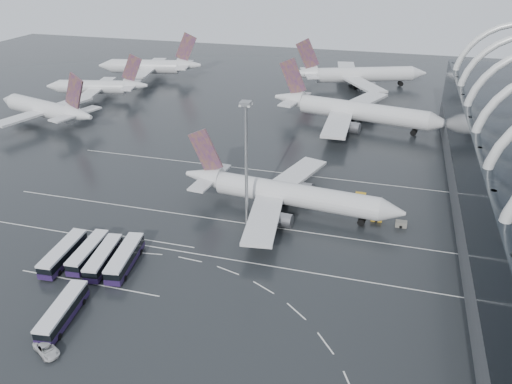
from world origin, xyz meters
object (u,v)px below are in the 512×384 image
(airliner_main, at_px, (285,194))
(gse_cart_belly_d, at_px, (401,224))
(airliner_gate_c, at_px, (357,75))
(jet_remote_west, at_px, (47,110))
(gse_cart_belly_e, at_px, (361,196))
(bus_row_far_b, at_px, (63,311))
(van_curve_a, at_px, (46,349))
(gse_cart_belly_a, at_px, (377,218))
(bus_row_near_a, at_px, (63,254))
(bus_row_near_d, at_px, (125,258))
(bus_row_near_b, at_px, (88,252))
(airliner_gate_b, at_px, (354,111))
(jet_remote_far, at_px, (152,67))
(bus_row_near_c, at_px, (104,257))
(floodlight_mast, at_px, (246,150))
(jet_remote_mid, at_px, (99,87))
(gse_cart_belly_b, at_px, (382,206))

(airliner_main, distance_m, gse_cart_belly_d, 26.04)
(airliner_main, relative_size, airliner_gate_c, 0.93)
(jet_remote_west, height_order, gse_cart_belly_e, jet_remote_west)
(bus_row_far_b, xyz_separation_m, gse_cart_belly_d, (52.15, 45.56, -1.10))
(van_curve_a, xyz_separation_m, gse_cart_belly_a, (45.06, 53.74, -0.07))
(airliner_main, height_order, bus_row_near_a, airliner_main)
(airliner_main, height_order, bus_row_near_d, airliner_main)
(bus_row_near_b, height_order, gse_cart_belly_e, bus_row_near_b)
(gse_cart_belly_e, bearing_deg, van_curve_a, -122.66)
(airliner_main, distance_m, airliner_gate_b, 63.65)
(jet_remote_west, xyz_separation_m, gse_cart_belly_d, (115.24, -37.20, -4.36))
(jet_remote_far, height_order, bus_row_near_c, jet_remote_far)
(bus_row_far_b, bearing_deg, floodlight_mast, -35.25)
(jet_remote_west, bearing_deg, bus_row_near_d, 150.37)
(gse_cart_belly_e, bearing_deg, jet_remote_far, 137.37)
(airliner_gate_c, height_order, jet_remote_far, airliner_gate_c)
(bus_row_near_b, xyz_separation_m, gse_cart_belly_a, (52.59, 30.49, -1.04))
(bus_row_near_a, distance_m, gse_cart_belly_e, 67.25)
(jet_remote_mid, bearing_deg, gse_cart_belly_a, 135.81)
(airliner_gate_b, bearing_deg, gse_cart_belly_e, -70.81)
(airliner_gate_b, bearing_deg, bus_row_far_b, -96.77)
(bus_row_near_b, bearing_deg, jet_remote_mid, 25.39)
(jet_remote_west, bearing_deg, airliner_gate_c, -125.50)
(jet_remote_far, relative_size, bus_row_far_b, 3.49)
(gse_cart_belly_a, bearing_deg, bus_row_near_c, -147.27)
(airliner_gate_c, relative_size, bus_row_near_d, 4.00)
(airliner_gate_b, bearing_deg, airliner_gate_c, 105.57)
(jet_remote_far, bearing_deg, floodlight_mast, 114.04)
(gse_cart_belly_d, bearing_deg, gse_cart_belly_a, 166.64)
(jet_remote_far, height_order, van_curve_a, jet_remote_far)
(airliner_gate_c, xyz_separation_m, floodlight_mast, (-11.69, -120.67, 12.16))
(bus_row_far_b, bearing_deg, gse_cart_belly_e, -44.49)
(jet_remote_mid, bearing_deg, airliner_gate_b, 163.99)
(airliner_gate_b, xyz_separation_m, bus_row_near_c, (-37.10, -93.10, -3.40))
(airliner_gate_b, height_order, jet_remote_mid, airliner_gate_b)
(bus_row_near_b, bearing_deg, jet_remote_west, 35.91)
(airliner_gate_c, distance_m, jet_remote_far, 89.56)
(bus_row_near_c, height_order, gse_cart_belly_e, bus_row_near_c)
(jet_remote_far, relative_size, gse_cart_belly_e, 18.78)
(van_curve_a, bearing_deg, bus_row_near_a, 57.89)
(airliner_main, relative_size, jet_remote_mid, 1.29)
(bus_row_near_a, bearing_deg, bus_row_near_d, -85.91)
(airliner_gate_b, relative_size, jet_remote_mid, 1.48)
(airliner_main, bearing_deg, jet_remote_mid, 147.57)
(bus_row_near_c, height_order, bus_row_far_b, bus_row_far_b)
(gse_cart_belly_e, bearing_deg, bus_row_near_c, -137.22)
(gse_cart_belly_b, bearing_deg, bus_row_near_d, -141.10)
(bus_row_far_b, distance_m, van_curve_a, 7.25)
(bus_row_near_c, height_order, van_curve_a, bus_row_near_c)
(bus_row_far_b, bearing_deg, airliner_gate_b, -25.52)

